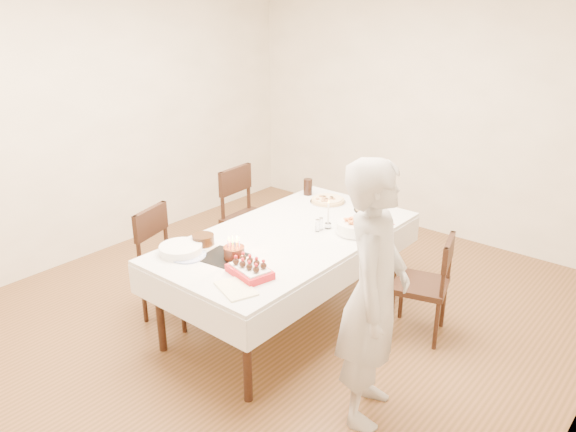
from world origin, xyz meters
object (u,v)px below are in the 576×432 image
Objects in this scene: chair_left_savory at (253,220)px; birthday_cake at (234,248)px; pizza_pepperoni at (370,208)px; cola_glass at (308,187)px; pasta_bowl at (354,227)px; layer_cake at (203,240)px; pizza_white at (328,200)px; strawberry_box at (250,270)px; person at (374,295)px; taper_candle at (328,214)px; chair_left_dessert at (174,265)px; chair_right_savory at (420,285)px; dining_table at (288,278)px.

chair_left_savory is 6.65× the size of birthday_cake.
pizza_pepperoni is 0.67m from cola_glass.
pasta_bowl reaches higher than layer_cake.
pasta_bowl is (1.23, -0.15, 0.31)m from chair_left_savory.
pizza_white is at bearing -11.64° from cola_glass.
pizza_white is at bearing 142.38° from pasta_bowl.
strawberry_box is at bearing -11.73° from layer_cake.
pizza_white is 2.16× the size of birthday_cake.
person reaches higher than taper_candle.
taper_candle reaches higher than chair_left_dessert.
pizza_white is 1.13× the size of pizza_pepperoni.
taper_candle is at bearing -54.10° from pizza_white.
chair_left_dessert is 6.26× the size of birthday_cake.
chair_left_dessert is at bearing -136.36° from taper_candle.
cola_glass is at bearing 149.16° from chair_right_savory.
chair_left_dessert is (-0.73, -0.55, 0.09)m from dining_table.
chair_left_dessert reaches higher than pizza_white.
pizza_pepperoni is at bearing 135.73° from chair_right_savory.
pizza_white is 1.54× the size of layer_cake.
pizza_pepperoni is (-0.88, 1.38, -0.07)m from person.
dining_table is at bearing -137.67° from pasta_bowl.
chair_left_dessert is (0.12, -1.05, -0.03)m from chair_left_savory.
pizza_white is at bearing 97.13° from birthday_cake.
taper_candle is 0.90m from birthday_cake.
strawberry_box is at bearing -89.25° from pizza_pepperoni.
pizza_pepperoni is at bearing 84.71° from taper_candle.
cola_glass is 0.73× the size of layer_cake.
person is at bearing 2.79° from birthday_cake.
pizza_white is 1.05× the size of strawberry_box.
pasta_bowl reaches higher than chair_right_savory.
taper_candle is 1.01m from layer_cake.
cola_glass is at bearing -178.61° from pizza_pepperoni.
chair_left_savory is at bearing -156.78° from pizza_white.
dining_table is at bearing -104.06° from pizza_pepperoni.
person is at bearing -50.80° from pasta_bowl.
dining_table is 6.67× the size of pizza_white.
cola_glass is at bearing 94.20° from layer_cake.
layer_cake is at bearing 70.03° from person.
chair_right_savory is at bearing 176.51° from chair_left_savory.
chair_left_dessert reaches higher than cola_glass.
dining_table is 2.54× the size of chair_right_savory.
pasta_bowl is (1.11, 0.90, 0.34)m from chair_left_dessert.
dining_table is 0.92m from chair_left_dessert.
cola_glass is at bearing 114.45° from strawberry_box.
strawberry_box is at bearing -22.83° from birthday_cake.
layer_cake is 0.60m from strawberry_box.
dining_table is at bearing 109.02° from strawberry_box.
chair_left_dessert is at bearing -164.14° from chair_right_savory.
pasta_bowl is 1.85× the size of birthday_cake.
cola_glass is at bearing 139.07° from taper_candle.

